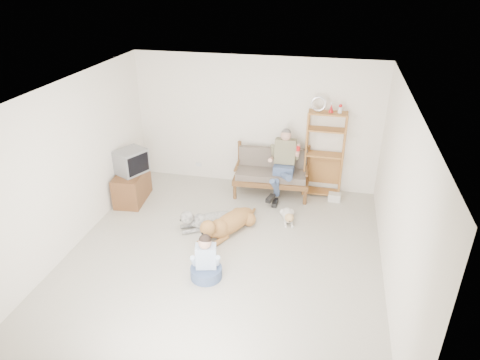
% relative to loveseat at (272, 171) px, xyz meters
% --- Properties ---
extents(floor, '(5.50, 5.50, 0.00)m').
position_rel_loveseat_xyz_m(floor, '(-0.43, -2.36, -0.49)').
color(floor, beige).
rests_on(floor, ground).
extents(ceiling, '(5.50, 5.50, 0.00)m').
position_rel_loveseat_xyz_m(ceiling, '(-0.43, -2.36, 2.21)').
color(ceiling, silver).
rests_on(ceiling, ground).
extents(wall_back, '(5.00, 0.00, 5.00)m').
position_rel_loveseat_xyz_m(wall_back, '(-0.43, 0.39, 0.86)').
color(wall_back, white).
rests_on(wall_back, ground).
extents(wall_front, '(5.00, 0.00, 5.00)m').
position_rel_loveseat_xyz_m(wall_front, '(-0.43, -5.11, 0.86)').
color(wall_front, white).
rests_on(wall_front, ground).
extents(wall_left, '(0.00, 5.50, 5.50)m').
position_rel_loveseat_xyz_m(wall_left, '(-2.93, -2.36, 0.86)').
color(wall_left, white).
rests_on(wall_left, ground).
extents(wall_right, '(0.00, 5.50, 5.50)m').
position_rel_loveseat_xyz_m(wall_right, '(2.07, -2.36, 0.86)').
color(wall_right, white).
rests_on(wall_right, ground).
extents(loveseat, '(1.54, 0.79, 0.95)m').
position_rel_loveseat_xyz_m(loveseat, '(0.00, 0.00, 0.00)').
color(loveseat, brown).
rests_on(loveseat, ground).
extents(man, '(0.54, 0.77, 1.25)m').
position_rel_loveseat_xyz_m(man, '(0.22, -0.22, 0.17)').
color(man, '#465980').
rests_on(man, loveseat).
extents(etagere, '(0.77, 0.34, 2.04)m').
position_rel_loveseat_xyz_m(etagere, '(1.00, 0.19, 0.41)').
color(etagere, '#A46333').
rests_on(etagere, ground).
extents(book_stack, '(0.25, 0.19, 0.15)m').
position_rel_loveseat_xyz_m(book_stack, '(1.28, -0.06, -0.41)').
color(book_stack, white).
rests_on(book_stack, ground).
extents(tv_stand, '(0.58, 0.94, 0.60)m').
position_rel_loveseat_xyz_m(tv_stand, '(-2.66, -0.91, -0.19)').
color(tv_stand, brown).
rests_on(tv_stand, ground).
extents(crt_tv, '(0.65, 0.70, 0.46)m').
position_rel_loveseat_xyz_m(crt_tv, '(-2.62, -0.87, 0.35)').
color(crt_tv, slate).
rests_on(crt_tv, tv_stand).
extents(wall_outlet, '(0.12, 0.02, 0.08)m').
position_rel_loveseat_xyz_m(wall_outlet, '(-1.68, 0.38, -0.19)').
color(wall_outlet, silver).
rests_on(wall_outlet, ground).
extents(golden_retriever, '(0.85, 1.44, 0.47)m').
position_rel_loveseat_xyz_m(golden_retriever, '(-0.53, -1.66, -0.29)').
color(golden_retriever, '#A27138').
rests_on(golden_retriever, ground).
extents(shaggy_dog, '(1.17, 0.78, 0.40)m').
position_rel_loveseat_xyz_m(shaggy_dog, '(-0.89, -1.54, -0.33)').
color(shaggy_dog, silver).
rests_on(shaggy_dog, ground).
extents(terrier, '(0.29, 0.69, 0.26)m').
position_rel_loveseat_xyz_m(terrier, '(0.47, -1.03, -0.38)').
color(terrier, silver).
rests_on(terrier, ground).
extents(child, '(0.48, 0.48, 0.76)m').
position_rel_loveseat_xyz_m(child, '(-0.55, -2.86, -0.21)').
color(child, '#465980').
rests_on(child, ground).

